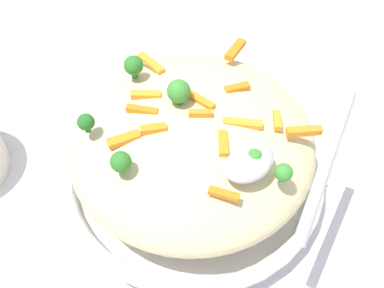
# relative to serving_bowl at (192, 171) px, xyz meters

# --- Properties ---
(ground_plane) EXTENTS (2.40, 2.40, 0.00)m
(ground_plane) POSITION_rel_serving_bowl_xyz_m (0.00, 0.00, -0.02)
(ground_plane) COLOR silver
(serving_bowl) EXTENTS (0.33, 0.33, 0.04)m
(serving_bowl) POSITION_rel_serving_bowl_xyz_m (0.00, 0.00, 0.00)
(serving_bowl) COLOR silver
(serving_bowl) RESTS_ON ground_plane
(pasta_mound) EXTENTS (0.28, 0.28, 0.10)m
(pasta_mound) POSITION_rel_serving_bowl_xyz_m (0.00, 0.00, 0.06)
(pasta_mound) COLOR beige
(pasta_mound) RESTS_ON serving_bowl
(carrot_piece_0) EXTENTS (0.04, 0.03, 0.01)m
(carrot_piece_0) POSITION_rel_serving_bowl_xyz_m (-0.08, 0.09, 0.11)
(carrot_piece_0) COLOR orange
(carrot_piece_0) RESTS_ON pasta_mound
(carrot_piece_1) EXTENTS (0.03, 0.02, 0.01)m
(carrot_piece_1) POSITION_rel_serving_bowl_xyz_m (0.04, -0.01, 0.11)
(carrot_piece_1) COLOR orange
(carrot_piece_1) RESTS_ON pasta_mound
(carrot_piece_2) EXTENTS (0.02, 0.04, 0.01)m
(carrot_piece_2) POSITION_rel_serving_bowl_xyz_m (-0.02, -0.01, 0.11)
(carrot_piece_2) COLOR orange
(carrot_piece_2) RESTS_ON pasta_mound
(carrot_piece_3) EXTENTS (0.02, 0.02, 0.01)m
(carrot_piece_3) POSITION_rel_serving_bowl_xyz_m (-0.07, 0.06, 0.10)
(carrot_piece_3) COLOR orange
(carrot_piece_3) RESTS_ON pasta_mound
(carrot_piece_4) EXTENTS (0.02, 0.03, 0.01)m
(carrot_piece_4) POSITION_rel_serving_bowl_xyz_m (0.04, 0.09, 0.10)
(carrot_piece_4) COLOR orange
(carrot_piece_4) RESTS_ON pasta_mound
(carrot_piece_5) EXTENTS (0.03, 0.03, 0.01)m
(carrot_piece_5) POSITION_rel_serving_bowl_xyz_m (0.02, -0.06, 0.11)
(carrot_piece_5) COLOR orange
(carrot_piece_5) RESTS_ON pasta_mound
(carrot_piece_6) EXTENTS (0.03, 0.03, 0.01)m
(carrot_piece_6) POSITION_rel_serving_bowl_xyz_m (-0.00, 0.05, 0.11)
(carrot_piece_6) COLOR orange
(carrot_piece_6) RESTS_ON pasta_mound
(carrot_piece_7) EXTENTS (0.03, 0.03, 0.01)m
(carrot_piece_7) POSITION_rel_serving_bowl_xyz_m (0.04, -0.04, 0.11)
(carrot_piece_7) COLOR orange
(carrot_piece_7) RESTS_ON pasta_mound
(carrot_piece_8) EXTENTS (0.04, 0.02, 0.01)m
(carrot_piece_8) POSITION_rel_serving_bowl_xyz_m (-0.11, -0.05, 0.10)
(carrot_piece_8) COLOR orange
(carrot_piece_8) RESTS_ON pasta_mound
(carrot_piece_9) EXTENTS (0.02, 0.02, 0.01)m
(carrot_piece_9) POSITION_rel_serving_bowl_xyz_m (-0.01, 0.01, 0.11)
(carrot_piece_9) COLOR orange
(carrot_piece_9) RESTS_ON pasta_mound
(carrot_piece_10) EXTENTS (0.04, 0.02, 0.01)m
(carrot_piece_10) POSITION_rel_serving_bowl_xyz_m (0.07, -0.02, 0.10)
(carrot_piece_10) COLOR orange
(carrot_piece_10) RESTS_ON pasta_mound
(carrot_piece_11) EXTENTS (0.01, 0.04, 0.01)m
(carrot_piece_11) POSITION_rel_serving_bowl_xyz_m (-0.02, -0.10, 0.10)
(carrot_piece_11) COLOR orange
(carrot_piece_11) RESTS_ON pasta_mound
(carrot_piece_12) EXTENTS (0.04, 0.04, 0.01)m
(carrot_piece_12) POSITION_rel_serving_bowl_xyz_m (-0.03, 0.04, 0.11)
(carrot_piece_12) COLOR orange
(carrot_piece_12) RESTS_ON pasta_mound
(carrot_piece_13) EXTENTS (0.03, 0.02, 0.01)m
(carrot_piece_13) POSITION_rel_serving_bowl_xyz_m (-0.07, 0.00, 0.11)
(carrot_piece_13) COLOR orange
(carrot_piece_13) RESTS_ON pasta_mound
(broccoli_floret_0) EXTENTS (0.02, 0.02, 0.02)m
(broccoli_floret_0) POSITION_rel_serving_bowl_xyz_m (0.10, -0.06, 0.11)
(broccoli_floret_0) COLOR #205B1C
(broccoli_floret_0) RESTS_ON pasta_mound
(broccoli_floret_1) EXTENTS (0.03, 0.03, 0.03)m
(broccoli_floret_1) POSITION_rel_serving_bowl_xyz_m (0.00, -0.02, 0.13)
(broccoli_floret_1) COLOR #377928
(broccoli_floret_1) RESTS_ON pasta_mound
(broccoli_floret_2) EXTENTS (0.02, 0.02, 0.02)m
(broccoli_floret_2) POSITION_rel_serving_bowl_xyz_m (-0.01, 0.09, 0.11)
(broccoli_floret_2) COLOR #377928
(broccoli_floret_2) RESTS_ON pasta_mound
(broccoli_floret_3) EXTENTS (0.02, 0.02, 0.02)m
(broccoli_floret_3) POSITION_rel_serving_bowl_xyz_m (-0.02, 0.12, 0.11)
(broccoli_floret_3) COLOR #377928
(broccoli_floret_3) RESTS_ON pasta_mound
(broccoli_floret_4) EXTENTS (0.02, 0.02, 0.03)m
(broccoli_floret_4) POSITION_rel_serving_bowl_xyz_m (0.10, 0.01, 0.12)
(broccoli_floret_4) COLOR #296820
(broccoli_floret_4) RESTS_ON pasta_mound
(broccoli_floret_5) EXTENTS (0.02, 0.02, 0.03)m
(broccoli_floret_5) POSITION_rel_serving_bowl_xyz_m (0.01, -0.09, 0.12)
(broccoli_floret_5) COLOR #296820
(broccoli_floret_5) RESTS_ON pasta_mound
(serving_spoon) EXTENTS (0.13, 0.12, 0.08)m
(serving_spoon) POSITION_rel_serving_bowl_xyz_m (-0.01, 0.11, 0.12)
(serving_spoon) COLOR #B7B7BC
(serving_spoon) RESTS_ON pasta_mound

